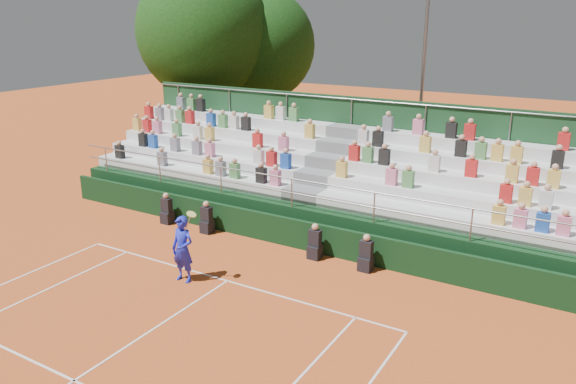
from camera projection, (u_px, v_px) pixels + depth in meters
The scene contains 8 objects.
ground at pixel (227, 281), 16.51m from camera, with size 90.00×90.00×0.00m, color #C65421.
courtside_wall at pixel (283, 231), 18.98m from camera, with size 20.00×0.15×1.00m, color black.
line_officials at pixel (257, 231), 19.00m from camera, with size 8.43×0.40×1.19m.
grandstand at pixel (327, 190), 21.47m from camera, with size 20.00×5.20×4.40m.
tennis_player at pixel (183, 249), 16.25m from camera, with size 0.90×0.48×2.22m.
tree_west at pixel (205, 32), 29.02m from camera, with size 7.01×7.01×10.14m.
tree_east at pixel (258, 46), 30.52m from camera, with size 6.16×6.16×8.97m.
floodlight_mast at pixel (423, 72), 24.91m from camera, with size 0.60×0.25×8.73m.
Camera 1 is at (9.16, -11.94, 7.49)m, focal length 35.00 mm.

